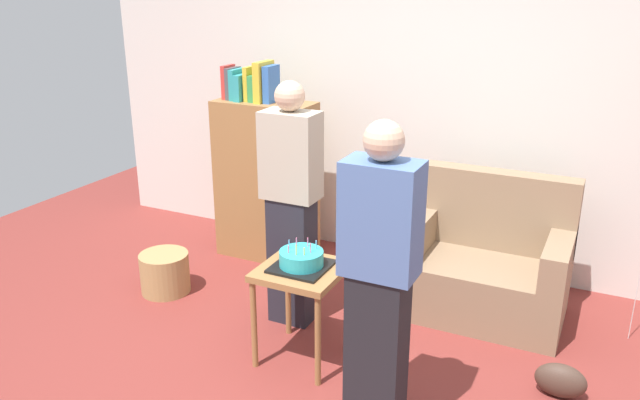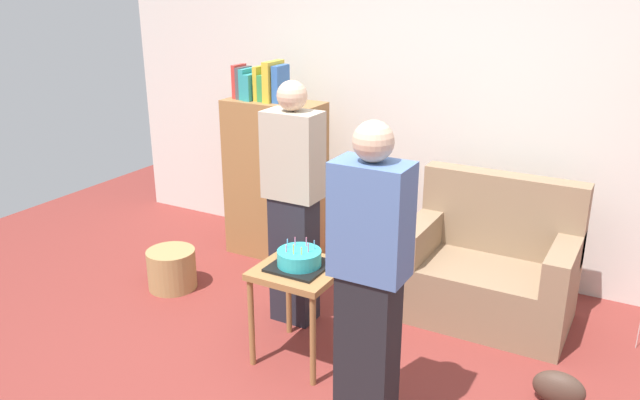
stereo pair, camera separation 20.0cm
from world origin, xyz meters
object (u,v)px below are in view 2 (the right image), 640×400
at_px(bookshelf, 275,176).
at_px(wicker_basket, 172,269).
at_px(person_holding_cake, 369,284).
at_px(couch, 490,269).
at_px(birthday_cake, 299,259).
at_px(person_blowing_candles, 294,204).
at_px(handbag, 559,389).
at_px(side_table, 300,281).

xyz_separation_m(bookshelf, wicker_basket, (-0.35, -0.91, -0.54)).
bearing_deg(person_holding_cake, couch, -98.84).
height_order(birthday_cake, person_blowing_candles, person_blowing_candles).
bearing_deg(couch, birthday_cake, -128.55).
xyz_separation_m(couch, person_holding_cake, (-0.23, -1.48, 0.49)).
bearing_deg(wicker_basket, handbag, -0.87).
bearing_deg(bookshelf, couch, -4.81).
distance_m(person_holding_cake, wicker_basket, 2.19).
relative_size(side_table, person_holding_cake, 0.37).
distance_m(side_table, person_holding_cake, 0.81).
bearing_deg(handbag, side_table, -169.04).
relative_size(side_table, person_blowing_candles, 0.37).
relative_size(birthday_cake, person_blowing_candles, 0.20).
bearing_deg(handbag, person_blowing_candles, 176.62).
distance_m(bookshelf, wicker_basket, 1.11).
height_order(side_table, wicker_basket, side_table).
xyz_separation_m(side_table, wicker_basket, (-1.32, 0.33, -0.36)).
bearing_deg(side_table, handbag, 10.96).
relative_size(person_blowing_candles, person_holding_cake, 1.00).
height_order(couch, bookshelf, bookshelf).
height_order(side_table, person_holding_cake, person_holding_cake).
xyz_separation_m(couch, person_blowing_candles, (-1.13, -0.69, 0.49)).
bearing_deg(person_blowing_candles, handbag, -15.48).
xyz_separation_m(bookshelf, person_holding_cake, (1.60, -1.63, 0.14)).
relative_size(couch, wicker_basket, 3.06).
distance_m(birthday_cake, person_holding_cake, 0.76).
xyz_separation_m(side_table, birthday_cake, (-0.00, 0.00, 0.14)).
height_order(couch, handbag, couch).
distance_m(person_holding_cake, handbag, 1.31).
relative_size(couch, person_blowing_candles, 0.67).
height_order(side_table, birthday_cake, birthday_cake).
distance_m(couch, wicker_basket, 2.31).
bearing_deg(bookshelf, person_blowing_candles, -50.53).
distance_m(side_table, handbag, 1.56).
bearing_deg(birthday_cake, person_blowing_candles, 125.04).
relative_size(bookshelf, side_table, 2.65).
relative_size(bookshelf, person_blowing_candles, 0.99).
distance_m(side_table, wicker_basket, 1.40).
bearing_deg(bookshelf, handbag, -21.22).
height_order(person_holding_cake, wicker_basket, person_holding_cake).
xyz_separation_m(couch, handbag, (0.61, -0.79, -0.24)).
bearing_deg(person_blowing_candles, birthday_cake, -67.07).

